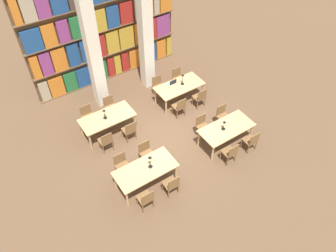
{
  "coord_description": "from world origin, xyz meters",
  "views": [
    {
      "loc": [
        -4.36,
        -6.69,
        8.74
      ],
      "look_at": [
        0.0,
        -0.13,
        0.67
      ],
      "focal_mm": 35.0,
      "sensor_mm": 36.0,
      "label": 1
    }
  ],
  "objects_px": {
    "chair_8": "(106,141)",
    "reading_table_2": "(107,119)",
    "chair_15": "(178,77)",
    "chair_12": "(180,106)",
    "chair_1": "(122,165)",
    "chair_5": "(202,125)",
    "chair_14": "(200,97)",
    "chair_10": "(129,130)",
    "reading_table_1": "(226,129)",
    "chair_4": "(230,152)",
    "chair_11": "(110,106)",
    "desk_lamp_0": "(150,160)",
    "desk_lamp_3": "(183,77)",
    "pillar_center": "(145,18)",
    "laptop": "(172,83)",
    "reading_table_3": "(179,87)",
    "reading_table_0": "(146,170)",
    "desk_lamp_1": "(224,124)",
    "chair_3": "(146,152)",
    "desk_lamp_2": "(104,112)",
    "chair_9": "(88,115)",
    "chair_2": "(172,184)",
    "chair_7": "(223,115)",
    "chair_6": "(251,141)",
    "chair_13": "(158,86)"
  },
  "relations": [
    {
      "from": "chair_8",
      "to": "reading_table_2",
      "type": "bearing_deg",
      "value": 58.98
    },
    {
      "from": "chair_15",
      "to": "chair_12",
      "type": "bearing_deg",
      "value": 57.23
    },
    {
      "from": "chair_1",
      "to": "chair_15",
      "type": "distance_m",
      "value": 4.89
    },
    {
      "from": "chair_5",
      "to": "chair_14",
      "type": "bearing_deg",
      "value": -124.2
    },
    {
      "from": "chair_10",
      "to": "chair_14",
      "type": "distance_m",
      "value": 3.12
    },
    {
      "from": "reading_table_1",
      "to": "chair_10",
      "type": "relative_size",
      "value": 2.2
    },
    {
      "from": "chair_8",
      "to": "chair_4",
      "type": "bearing_deg",
      "value": -40.62
    },
    {
      "from": "chair_11",
      "to": "chair_14",
      "type": "distance_m",
      "value": 3.45
    },
    {
      "from": "chair_12",
      "to": "chair_14",
      "type": "relative_size",
      "value": 1.0
    },
    {
      "from": "desk_lamp_0",
      "to": "desk_lamp_3",
      "type": "relative_size",
      "value": 1.05
    },
    {
      "from": "pillar_center",
      "to": "chair_14",
      "type": "relative_size",
      "value": 6.93
    },
    {
      "from": "reading_table_1",
      "to": "desk_lamp_3",
      "type": "relative_size",
      "value": 4.03
    },
    {
      "from": "chair_11",
      "to": "laptop",
      "type": "bearing_deg",
      "value": 169.88
    },
    {
      "from": "pillar_center",
      "to": "chair_14",
      "type": "bearing_deg",
      "value": -68.46
    },
    {
      "from": "reading_table_3",
      "to": "chair_11",
      "type": "bearing_deg",
      "value": 165.06
    },
    {
      "from": "reading_table_0",
      "to": "desk_lamp_3",
      "type": "distance_m",
      "value": 4.31
    },
    {
      "from": "chair_5",
      "to": "chair_15",
      "type": "relative_size",
      "value": 1.0
    },
    {
      "from": "desk_lamp_1",
      "to": "chair_14",
      "type": "bearing_deg",
      "value": 74.27
    },
    {
      "from": "reading_table_1",
      "to": "chair_12",
      "type": "xyz_separation_m",
      "value": [
        -0.54,
        2.01,
        -0.19
      ]
    },
    {
      "from": "laptop",
      "to": "reading_table_1",
      "type": "bearing_deg",
      "value": 93.84
    },
    {
      "from": "reading_table_0",
      "to": "reading_table_3",
      "type": "xyz_separation_m",
      "value": [
        3.16,
        2.72,
        0.0
      ]
    },
    {
      "from": "chair_1",
      "to": "chair_15",
      "type": "bearing_deg",
      "value": -146.21
    },
    {
      "from": "chair_5",
      "to": "chair_3",
      "type": "bearing_deg",
      "value": -0.94
    },
    {
      "from": "pillar_center",
      "to": "chair_15",
      "type": "bearing_deg",
      "value": -42.96
    },
    {
      "from": "reading_table_3",
      "to": "laptop",
      "type": "xyz_separation_m",
      "value": [
        -0.17,
        0.27,
        0.12
      ]
    },
    {
      "from": "chair_3",
      "to": "reading_table_1",
      "type": "distance_m",
      "value": 2.85
    },
    {
      "from": "chair_10",
      "to": "chair_14",
      "type": "relative_size",
      "value": 1.0
    },
    {
      "from": "chair_5",
      "to": "desk_lamp_2",
      "type": "distance_m",
      "value": 3.46
    },
    {
      "from": "chair_9",
      "to": "chair_12",
      "type": "xyz_separation_m",
      "value": [
        3.08,
        -1.46,
        0.0
      ]
    },
    {
      "from": "chair_2",
      "to": "chair_9",
      "type": "xyz_separation_m",
      "value": [
        -0.87,
        4.18,
        0.0
      ]
    },
    {
      "from": "chair_1",
      "to": "chair_14",
      "type": "height_order",
      "value": "same"
    },
    {
      "from": "reading_table_0",
      "to": "chair_3",
      "type": "height_order",
      "value": "chair_3"
    },
    {
      "from": "chair_7",
      "to": "desk_lamp_1",
      "type": "height_order",
      "value": "desk_lamp_1"
    },
    {
      "from": "reading_table_1",
      "to": "chair_12",
      "type": "bearing_deg",
      "value": 104.95
    },
    {
      "from": "chair_12",
      "to": "chair_4",
      "type": "bearing_deg",
      "value": -87.95
    },
    {
      "from": "chair_14",
      "to": "reading_table_1",
      "type": "bearing_deg",
      "value": -101.86
    },
    {
      "from": "reading_table_2",
      "to": "chair_8",
      "type": "height_order",
      "value": "chair_8"
    },
    {
      "from": "chair_1",
      "to": "reading_table_1",
      "type": "distance_m",
      "value": 3.73
    },
    {
      "from": "chair_6",
      "to": "reading_table_2",
      "type": "distance_m",
      "value": 5.04
    },
    {
      "from": "chair_5",
      "to": "chair_14",
      "type": "distance_m",
      "value": 1.53
    },
    {
      "from": "chair_1",
      "to": "desk_lamp_2",
      "type": "xyz_separation_m",
      "value": [
        0.41,
        1.93,
        0.55
      ]
    },
    {
      "from": "chair_13",
      "to": "chair_15",
      "type": "height_order",
      "value": "same"
    },
    {
      "from": "chair_3",
      "to": "chair_7",
      "type": "xyz_separation_m",
      "value": [
        3.23,
        -0.04,
        0.0
      ]
    },
    {
      "from": "desk_lamp_0",
      "to": "reading_table_2",
      "type": "distance_m",
      "value": 2.73
    },
    {
      "from": "reading_table_2",
      "to": "chair_11",
      "type": "height_order",
      "value": "chair_11"
    },
    {
      "from": "chair_7",
      "to": "desk_lamp_2",
      "type": "height_order",
      "value": "desk_lamp_2"
    },
    {
      "from": "chair_5",
      "to": "chair_8",
      "type": "distance_m",
      "value": 3.41
    },
    {
      "from": "reading_table_3",
      "to": "desk_lamp_3",
      "type": "xyz_separation_m",
      "value": [
        0.15,
        0.01,
        0.4
      ]
    },
    {
      "from": "chair_13",
      "to": "pillar_center",
      "type": "bearing_deg",
      "value": -91.92
    },
    {
      "from": "chair_2",
      "to": "desk_lamp_3",
      "type": "bearing_deg",
      "value": 50.56
    }
  ]
}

